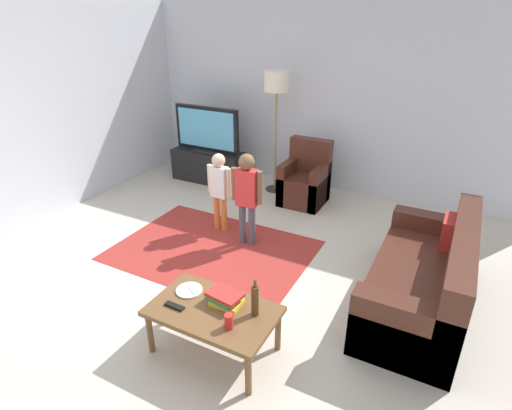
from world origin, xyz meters
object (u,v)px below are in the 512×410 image
at_px(floor_lamp, 277,88).
at_px(tv_remote, 175,306).
at_px(coffee_table, 213,314).
at_px(soda_can, 229,321).
at_px(couch, 428,283).
at_px(book_stack, 225,298).
at_px(plate, 189,290).
at_px(child_center, 247,192).
at_px(tv_stand, 210,166).
at_px(child_near_tv, 219,185).
at_px(armchair, 305,182).
at_px(tv, 207,130).
at_px(bottle, 255,300).

distance_m(floor_lamp, tv_remote, 3.63).
relative_size(coffee_table, tv_remote, 5.88).
bearing_deg(soda_can, couch, 50.38).
distance_m(book_stack, plate, 0.35).
height_order(child_center, tv_remote, child_center).
bearing_deg(tv_remote, plate, 96.07).
bearing_deg(floor_lamp, couch, -38.01).
distance_m(tv_stand, child_near_tv, 1.72).
xyz_separation_m(couch, book_stack, (-1.39, -1.24, 0.18)).
relative_size(coffee_table, soda_can, 8.33).
bearing_deg(armchair, tv, 179.37).
height_order(floor_lamp, tv_remote, floor_lamp).
relative_size(coffee_table, book_stack, 3.38).
relative_size(couch, book_stack, 6.09).
xyz_separation_m(armchair, tv_remote, (0.15, -3.19, 0.13)).
distance_m(armchair, child_near_tv, 1.46).
bearing_deg(couch, floor_lamp, 141.99).
height_order(couch, book_stack, couch).
xyz_separation_m(armchair, coffee_table, (0.43, -3.07, 0.07)).
distance_m(armchair, bottle, 3.07).
bearing_deg(tv, book_stack, -54.10).
bearing_deg(tv_stand, book_stack, -54.29).
bearing_deg(child_near_tv, book_stack, -56.43).
relative_size(armchair, bottle, 2.84).
height_order(tv, armchair, tv).
height_order(couch, floor_lamp, floor_lamp).
distance_m(couch, child_near_tv, 2.56).
bearing_deg(tv, couch, -26.13).
distance_m(couch, book_stack, 1.87).
bearing_deg(couch, armchair, 137.42).
distance_m(child_near_tv, child_center, 0.50).
height_order(child_center, book_stack, child_center).
distance_m(tv, armchair, 1.76).
bearing_deg(book_stack, plate, -178.10).
relative_size(armchair, plate, 4.09).
height_order(book_stack, tv_remote, book_stack).
distance_m(couch, plate, 2.14).
height_order(tv, floor_lamp, floor_lamp).
bearing_deg(tv_stand, soda_can, -54.23).
distance_m(tv_stand, book_stack, 3.70).
height_order(tv, book_stack, tv).
height_order(coffee_table, book_stack, book_stack).
relative_size(child_center, soda_can, 9.32).
distance_m(tv_stand, tv_remote, 3.71).
bearing_deg(tv_remote, tv, 120.60).
distance_m(bottle, soda_can, 0.25).
relative_size(armchair, floor_lamp, 0.51).
relative_size(armchair, child_near_tv, 0.90).
relative_size(book_stack, plate, 1.34).
bearing_deg(plate, tv_stand, 120.98).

